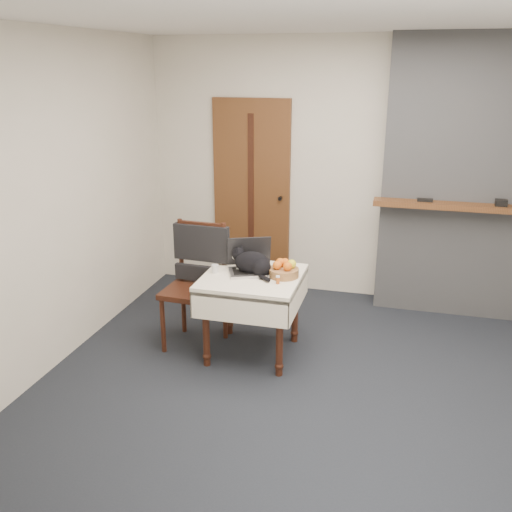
# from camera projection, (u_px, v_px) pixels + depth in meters

# --- Properties ---
(ground) EXTENTS (4.50, 4.50, 0.00)m
(ground) POSITION_uv_depth(u_px,v_px,m) (336.00, 393.00, 4.24)
(ground) COLOR black
(ground) RESTS_ON ground
(room_shell) EXTENTS (4.52, 4.01, 2.61)m
(room_shell) POSITION_uv_depth(u_px,v_px,m) (355.00, 146.00, 4.10)
(room_shell) COLOR beige
(room_shell) RESTS_ON ground
(door) EXTENTS (0.82, 0.10, 2.00)m
(door) POSITION_uv_depth(u_px,v_px,m) (252.00, 196.00, 6.02)
(door) COLOR brown
(door) RESTS_ON ground
(chimney) EXTENTS (1.62, 0.48, 2.60)m
(chimney) POSITION_uv_depth(u_px,v_px,m) (465.00, 180.00, 5.29)
(chimney) COLOR gray
(chimney) RESTS_ON ground
(side_table) EXTENTS (0.78, 0.78, 0.70)m
(side_table) POSITION_uv_depth(u_px,v_px,m) (252.00, 288.00, 4.65)
(side_table) COLOR #3A1A10
(side_table) RESTS_ON ground
(laptop) EXTENTS (0.45, 0.42, 0.27)m
(laptop) POSITION_uv_depth(u_px,v_px,m) (250.00, 263.00, 4.69)
(laptop) COLOR #B7B7BC
(laptop) RESTS_ON side_table
(cat) EXTENTS (0.40, 0.31, 0.21)m
(cat) POSITION_uv_depth(u_px,v_px,m) (253.00, 263.00, 4.61)
(cat) COLOR black
(cat) RESTS_ON side_table
(cream_jar) EXTENTS (0.06, 0.06, 0.07)m
(cream_jar) POSITION_uv_depth(u_px,v_px,m) (215.00, 269.00, 4.66)
(cream_jar) COLOR silver
(cream_jar) RESTS_ON side_table
(pill_bottle) EXTENTS (0.03, 0.03, 0.07)m
(pill_bottle) POSITION_uv_depth(u_px,v_px,m) (278.00, 280.00, 4.43)
(pill_bottle) COLOR #A04613
(pill_bottle) RESTS_ON side_table
(fruit_basket) EXTENTS (0.24, 0.24, 0.14)m
(fruit_basket) POSITION_uv_depth(u_px,v_px,m) (284.00, 270.00, 4.57)
(fruit_basket) COLOR #A87644
(fruit_basket) RESTS_ON side_table
(desk_clutter) EXTENTS (0.15, 0.03, 0.01)m
(desk_clutter) POSITION_uv_depth(u_px,v_px,m) (276.00, 275.00, 4.60)
(desk_clutter) COLOR black
(desk_clutter) RESTS_ON side_table
(chair) EXTENTS (0.51, 0.50, 1.06)m
(chair) POSITION_uv_depth(u_px,v_px,m) (198.00, 267.00, 4.86)
(chair) COLOR #3A1A10
(chair) RESTS_ON ground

